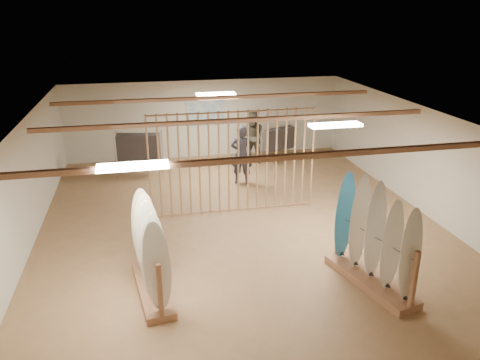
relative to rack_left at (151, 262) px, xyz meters
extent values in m
plane|color=#966E48|center=(2.33, 2.66, -0.67)|extent=(12.00, 12.00, 0.00)
plane|color=gray|center=(2.33, 2.66, 2.13)|extent=(12.00, 12.00, 0.00)
plane|color=beige|center=(2.33, 8.66, 0.73)|extent=(12.00, 0.00, 12.00)
plane|color=beige|center=(2.33, -3.34, 0.73)|extent=(12.00, 0.00, 12.00)
plane|color=beige|center=(-2.67, 2.66, 0.73)|extent=(0.00, 12.00, 12.00)
plane|color=beige|center=(7.33, 2.66, 0.73)|extent=(0.00, 12.00, 12.00)
cube|color=#9A6646|center=(2.33, 2.66, 2.05)|extent=(9.50, 6.12, 0.10)
cube|color=white|center=(2.33, 2.66, 2.07)|extent=(1.20, 0.35, 0.06)
cylinder|color=#A2764E|center=(0.13, 3.46, 0.73)|extent=(0.05, 0.05, 2.78)
cylinder|color=#A2764E|center=(0.39, 3.46, 0.73)|extent=(0.05, 0.05, 2.78)
cylinder|color=#A2764E|center=(0.65, 3.46, 0.73)|extent=(0.05, 0.05, 2.78)
cylinder|color=#A2764E|center=(0.91, 3.46, 0.73)|extent=(0.05, 0.05, 2.78)
cylinder|color=#A2764E|center=(1.17, 3.46, 0.73)|extent=(0.05, 0.05, 2.78)
cylinder|color=#A2764E|center=(1.43, 3.46, 0.73)|extent=(0.05, 0.05, 2.78)
cylinder|color=#A2764E|center=(1.68, 3.46, 0.73)|extent=(0.05, 0.05, 2.78)
cylinder|color=#A2764E|center=(1.94, 3.46, 0.73)|extent=(0.05, 0.05, 2.78)
cylinder|color=#A2764E|center=(2.20, 3.46, 0.73)|extent=(0.05, 0.05, 2.78)
cylinder|color=#A2764E|center=(2.46, 3.46, 0.73)|extent=(0.05, 0.05, 2.78)
cylinder|color=#A2764E|center=(2.72, 3.46, 0.73)|extent=(0.05, 0.05, 2.78)
cylinder|color=#A2764E|center=(2.98, 3.46, 0.73)|extent=(0.05, 0.05, 2.78)
cylinder|color=#A2764E|center=(3.24, 3.46, 0.73)|extent=(0.05, 0.05, 2.78)
cylinder|color=#A2764E|center=(3.50, 3.46, 0.73)|extent=(0.05, 0.05, 2.78)
cylinder|color=#A2764E|center=(3.76, 3.46, 0.73)|extent=(0.05, 0.05, 2.78)
cylinder|color=#A2764E|center=(4.01, 3.46, 0.73)|extent=(0.05, 0.05, 2.78)
cylinder|color=#A2764E|center=(4.27, 3.46, 0.73)|extent=(0.05, 0.05, 2.78)
cylinder|color=#A2764E|center=(4.53, 3.46, 0.73)|extent=(0.05, 0.05, 2.78)
cube|color=#336AB2|center=(2.33, 8.64, 0.93)|extent=(1.40, 0.03, 0.90)
cube|color=#9A6646|center=(0.00, 0.00, -0.60)|extent=(0.80, 2.11, 0.15)
cylinder|color=black|center=(0.00, 0.00, 0.31)|extent=(0.27, 2.00, 0.01)
ellipsoid|color=white|center=(0.11, -0.82, 0.39)|extent=(0.48, 0.12, 1.82)
ellipsoid|color=silver|center=(0.05, -0.41, 0.39)|extent=(0.48, 0.12, 1.82)
ellipsoid|color=silver|center=(0.00, 0.00, 0.39)|extent=(0.48, 0.12, 1.82)
ellipsoid|color=silver|center=(-0.05, 0.41, 0.39)|extent=(0.48, 0.12, 1.82)
ellipsoid|color=silver|center=(-0.11, 0.82, 0.39)|extent=(0.48, 0.12, 1.82)
cube|color=#9A6646|center=(4.30, -0.63, -0.59)|extent=(1.13, 2.31, 0.16)
cylinder|color=black|center=(4.30, -0.63, 0.40)|extent=(0.56, 2.12, 0.01)
ellipsoid|color=silver|center=(4.53, -1.52, 0.48)|extent=(0.51, 0.19, 1.97)
ellipsoid|color=white|center=(4.41, -1.08, 0.48)|extent=(0.51, 0.19, 1.97)
ellipsoid|color=white|center=(4.30, -0.63, 0.48)|extent=(0.51, 0.19, 1.97)
ellipsoid|color=silver|center=(4.18, -0.19, 0.48)|extent=(0.51, 0.19, 1.97)
ellipsoid|color=#2D8CD1|center=(4.07, 0.26, 0.48)|extent=(0.51, 0.19, 1.97)
cylinder|color=silver|center=(-0.11, 6.74, 0.83)|extent=(1.44, 0.26, 0.03)
cube|color=black|center=(-0.11, 6.74, 0.34)|extent=(1.39, 0.57, 0.88)
cylinder|color=silver|center=(-0.11, 6.74, 0.11)|extent=(0.03, 0.03, 1.55)
cylinder|color=silver|center=(4.74, 7.26, 0.64)|extent=(1.17, 0.53, 0.03)
cube|color=black|center=(4.74, 7.26, 0.21)|extent=(1.21, 0.76, 0.77)
cylinder|color=silver|center=(4.74, 7.26, 0.01)|extent=(0.03, 0.03, 1.36)
imported|color=#28272F|center=(3.00, 5.52, 0.39)|extent=(0.92, 0.79, 2.12)
imported|color=#3B392D|center=(3.86, 7.40, 0.38)|extent=(1.29, 1.23, 2.11)
camera|label=1|loc=(0.02, -8.01, 4.61)|focal=35.00mm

